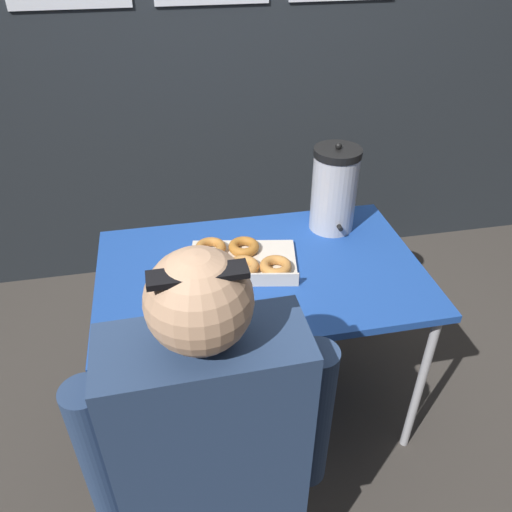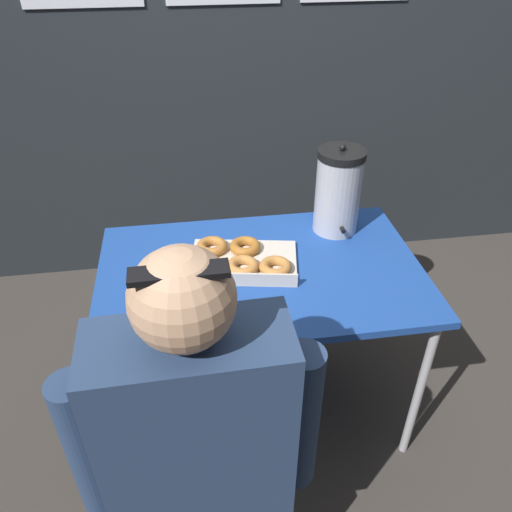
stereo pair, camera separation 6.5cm
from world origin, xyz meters
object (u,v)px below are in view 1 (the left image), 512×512
donut_box (239,261)px  cell_phone (162,325)px  coffee_urn (334,189)px  person_seated (214,471)px

donut_box → cell_phone: bearing=-126.8°
coffee_urn → person_seated: person_seated is taller
donut_box → person_seated: person_seated is taller
donut_box → coffee_urn: bearing=35.6°
coffee_urn → person_seated: size_ratio=0.28×
coffee_urn → person_seated: bearing=-123.5°
donut_box → coffee_urn: 0.47m
donut_box → coffee_urn: (0.41, 0.19, 0.14)m
person_seated → donut_box: bearing=-105.9°
donut_box → person_seated: size_ratio=0.33×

